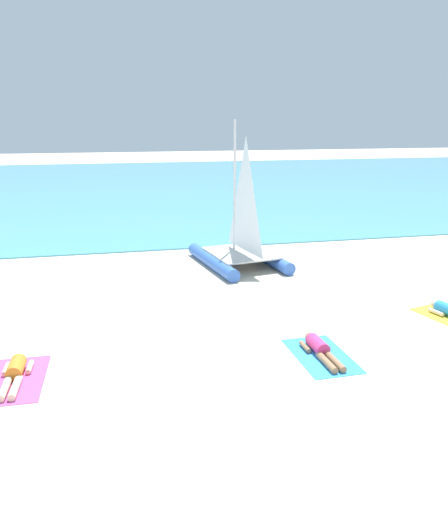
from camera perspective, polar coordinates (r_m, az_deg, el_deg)
ground_plane at (r=19.46m, az=-3.50°, el=0.57°), size 120.00×120.00×0.00m
ocean_water at (r=39.31m, az=-8.37°, el=7.79°), size 120.00×40.00×0.05m
sailboat_blue at (r=17.35m, az=1.77°, el=1.24°), size 2.94×4.03×4.81m
towel_left at (r=10.87m, az=-22.07°, el=-12.55°), size 1.14×1.92×0.01m
sunbather_left at (r=10.88m, az=-22.08°, el=-11.80°), size 0.55×1.56×0.30m
towel_middle at (r=11.22m, az=10.69°, el=-10.76°), size 1.14×1.92×0.01m
sunbather_middle at (r=11.22m, az=10.58°, el=-10.05°), size 0.55×1.56×0.30m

